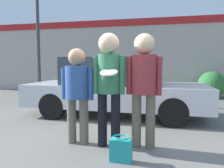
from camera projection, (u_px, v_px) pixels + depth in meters
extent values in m
plane|color=#66635E|center=(108.00, 143.00, 3.72)|extent=(56.00, 56.00, 0.00)
cube|color=#B2A89E|center=(144.00, 57.00, 9.78)|extent=(24.00, 0.18, 3.33)
cube|color=#B21E1E|center=(144.00, 22.00, 9.54)|extent=(24.00, 0.04, 0.30)
cylinder|color=#665B4C|center=(72.00, 121.00, 3.69)|extent=(0.15, 0.15, 0.76)
cylinder|color=#665B4C|center=(84.00, 121.00, 3.64)|extent=(0.15, 0.15, 0.76)
cylinder|color=#2D4C8C|center=(77.00, 82.00, 3.60)|extent=(0.39, 0.39, 0.54)
cylinder|color=#2D4C8C|center=(64.00, 83.00, 3.66)|extent=(0.09, 0.09, 0.53)
cylinder|color=#2D4C8C|center=(91.00, 84.00, 3.55)|extent=(0.09, 0.09, 0.53)
sphere|color=tan|center=(77.00, 57.00, 3.56)|extent=(0.29, 0.29, 0.29)
cylinder|color=black|center=(102.00, 120.00, 3.54)|extent=(0.15, 0.15, 0.87)
cylinder|color=black|center=(116.00, 120.00, 3.49)|extent=(0.15, 0.15, 0.87)
cylinder|color=#33724C|center=(109.00, 74.00, 3.45)|extent=(0.34, 0.34, 0.62)
cylinder|color=#33724C|center=(96.00, 75.00, 3.50)|extent=(0.09, 0.09, 0.60)
cylinder|color=#33724C|center=(122.00, 75.00, 3.40)|extent=(0.09, 0.09, 0.60)
sphere|color=#DBB28E|center=(109.00, 43.00, 3.40)|extent=(0.33, 0.33, 0.33)
cylinder|color=silver|center=(109.00, 72.00, 3.19)|extent=(0.26, 0.25, 0.10)
cylinder|color=#665B4C|center=(136.00, 120.00, 3.50)|extent=(0.15, 0.15, 0.87)
cylinder|color=#665B4C|center=(150.00, 121.00, 3.45)|extent=(0.15, 0.15, 0.87)
cylinder|color=maroon|center=(144.00, 75.00, 3.40)|extent=(0.39, 0.39, 0.61)
cylinder|color=maroon|center=(129.00, 76.00, 3.46)|extent=(0.09, 0.09, 0.60)
cylinder|color=maroon|center=(159.00, 76.00, 3.35)|extent=(0.09, 0.09, 0.60)
sphere|color=#DBB28E|center=(144.00, 44.00, 3.36)|extent=(0.32, 0.32, 0.32)
cube|color=silver|center=(116.00, 94.00, 5.70)|extent=(4.54, 1.77, 0.55)
cube|color=#28333D|center=(113.00, 71.00, 5.66)|extent=(2.36, 1.52, 0.68)
cylinder|color=black|center=(171.00, 100.00, 6.15)|extent=(0.63, 0.22, 0.63)
cylinder|color=black|center=(173.00, 112.00, 4.63)|extent=(0.63, 0.22, 0.63)
cylinder|color=black|center=(78.00, 97.00, 6.80)|extent=(0.63, 0.22, 0.63)
cylinder|color=black|center=(53.00, 106.00, 5.28)|extent=(0.63, 0.22, 0.63)
cylinder|color=#38383D|center=(37.00, 10.00, 8.02)|extent=(0.12, 0.12, 6.65)
sphere|color=#2D6B33|center=(212.00, 85.00, 8.57)|extent=(1.05, 1.05, 1.05)
cube|color=teal|center=(121.00, 150.00, 2.99)|extent=(0.30, 0.14, 0.31)
torus|color=teal|center=(121.00, 137.00, 2.98)|extent=(0.23, 0.23, 0.02)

